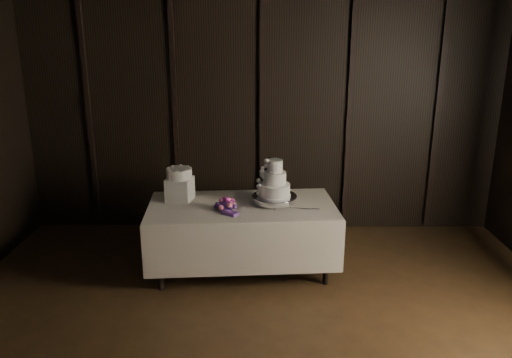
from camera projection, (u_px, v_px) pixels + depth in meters
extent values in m
cube|color=black|center=(262.00, 115.00, 6.34)|extent=(6.04, 0.04, 3.04)
cube|color=silver|center=(242.00, 205.00, 5.30)|extent=(2.06, 1.19, 0.01)
cube|color=white|center=(242.00, 240.00, 5.42)|extent=(1.89, 1.06, 0.71)
cylinder|color=silver|center=(274.00, 200.00, 5.33)|extent=(0.63, 0.63, 0.09)
cylinder|color=white|center=(275.00, 190.00, 5.30)|extent=(0.33, 0.33, 0.13)
cylinder|color=white|center=(275.00, 178.00, 5.26)|extent=(0.24, 0.24, 0.13)
cylinder|color=white|center=(275.00, 166.00, 5.22)|extent=(0.16, 0.16, 0.13)
cube|color=white|center=(180.00, 189.00, 5.42)|extent=(0.30, 0.30, 0.25)
cylinder|color=white|center=(179.00, 173.00, 5.37)|extent=(0.29, 0.29, 0.11)
cube|color=silver|center=(297.00, 208.00, 5.19)|extent=(0.37, 0.10, 0.01)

